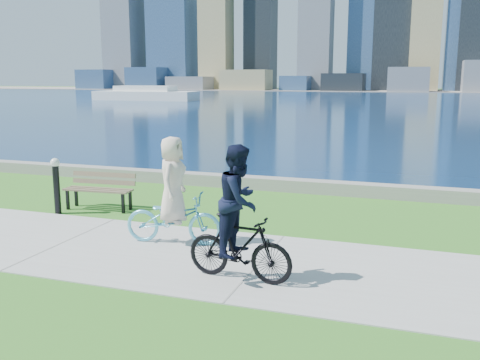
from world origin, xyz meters
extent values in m
plane|color=#2A691B|center=(0.00, 0.00, 0.00)|extent=(320.00, 320.00, 0.00)
cube|color=#A0A19B|center=(0.00, 0.00, 0.01)|extent=(80.00, 3.50, 0.02)
cube|color=gray|center=(0.00, 6.20, 0.17)|extent=(90.00, 0.50, 0.35)
cube|color=#0B264B|center=(0.00, 72.00, 0.00)|extent=(320.00, 131.00, 0.01)
cube|color=gray|center=(0.00, 130.00, 0.06)|extent=(320.00, 30.00, 0.12)
cube|color=navy|center=(-85.11, 122.79, 2.67)|extent=(9.11, 8.43, 5.34)
cube|color=navy|center=(-68.51, 120.91, 2.93)|extent=(9.45, 7.16, 5.86)
cube|color=slate|center=(-56.13, 121.81, 1.72)|extent=(10.51, 8.69, 3.44)
cube|color=#93865B|center=(-40.20, 119.99, 2.54)|extent=(11.78, 7.08, 5.08)
cube|color=navy|center=(-27.96, 122.02, 1.80)|extent=(6.79, 7.15, 3.60)
cube|color=black|center=(-16.24, 121.71, 2.08)|extent=(9.54, 8.66, 4.17)
cube|color=slate|center=(-1.38, 119.36, 2.74)|extent=(8.86, 7.89, 5.48)
cube|color=slate|center=(-79.37, 129.50, 21.28)|extent=(9.09, 11.78, 42.56)
cube|color=navy|center=(-64.51, 129.95, 15.05)|extent=(11.73, 11.59, 30.11)
cube|color=black|center=(-40.11, 131.87, 14.37)|extent=(7.42, 7.09, 28.73)
cube|color=slate|center=(-24.39, 127.51, 15.64)|extent=(7.91, 6.51, 31.29)
cube|color=navy|center=(-13.05, 130.98, 14.20)|extent=(7.14, 6.83, 28.41)
cube|color=white|center=(-35.32, 59.91, 0.64)|extent=(15.02, 4.29, 1.29)
cube|color=white|center=(-35.32, 59.91, 1.66)|extent=(8.58, 3.22, 0.75)
cube|color=black|center=(-5.63, 2.28, 0.24)|extent=(0.07, 0.07, 0.48)
cube|color=black|center=(-4.13, 2.39, 0.24)|extent=(0.07, 0.07, 0.48)
cube|color=black|center=(-5.66, 2.66, 0.24)|extent=(0.07, 0.07, 0.48)
cube|color=black|center=(-4.16, 2.77, 0.24)|extent=(0.07, 0.07, 0.48)
cube|color=brown|center=(-4.88, 2.33, 0.50)|extent=(1.72, 0.23, 0.04)
cube|color=brown|center=(-4.89, 2.50, 0.50)|extent=(1.72, 0.23, 0.04)
cube|color=brown|center=(-4.91, 2.67, 0.50)|extent=(1.72, 0.23, 0.04)
cube|color=brown|center=(-4.91, 2.80, 0.64)|extent=(1.71, 0.19, 0.12)
cube|color=brown|center=(-4.92, 2.83, 0.82)|extent=(1.71, 0.19, 0.12)
cylinder|color=black|center=(-5.60, 1.86, 0.60)|extent=(0.15, 0.15, 1.19)
sphere|color=white|center=(-5.60, 1.86, 1.24)|extent=(0.22, 0.22, 0.22)
imported|color=#5DC1E3|center=(-1.92, 0.61, 0.52)|extent=(0.92, 1.98, 1.00)
imported|color=white|center=(-1.92, 0.61, 1.28)|extent=(0.64, 0.89, 1.67)
imported|color=black|center=(-0.07, -0.80, 0.56)|extent=(0.67, 1.82, 1.07)
imported|color=black|center=(-0.07, -0.80, 1.33)|extent=(0.73, 0.90, 1.76)
camera|label=1|loc=(2.59, -8.47, 3.21)|focal=40.00mm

